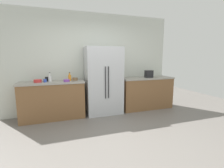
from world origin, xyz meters
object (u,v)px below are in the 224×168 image
object	(u,v)px
bowl_b	(75,79)
bowl_c	(38,81)
bowl_a	(67,80)
bottle_b	(70,78)
refrigerator	(104,81)
toaster	(149,74)
cup_b	(45,81)
cup_a	(47,79)
bottle_a	(50,78)

from	to	relation	value
bowl_b	bowl_c	size ratio (longest dim) A/B	0.79
bowl_a	bowl_b	distance (m)	0.27
bottle_b	refrigerator	bearing A→B (deg)	-2.28
toaster	bowl_a	bearing A→B (deg)	-178.79
cup_b	bowl_b	world-z (taller)	cup_b
refrigerator	bowl_a	xyz separation A→B (m)	(-0.96, -0.09, 0.07)
bowl_a	refrigerator	bearing A→B (deg)	5.39
cup_a	bottle_a	bearing A→B (deg)	-47.46
refrigerator	bowl_a	size ratio (longest dim) A/B	12.31
bottle_b	bowl_c	distance (m)	0.74
bottle_a	bowl_a	xyz separation A→B (m)	(0.38, -0.14, -0.05)
bowl_c	bottle_a	bearing A→B (deg)	9.29
bottle_b	cup_a	xyz separation A→B (m)	(-0.55, 0.10, -0.03)
bowl_a	bowl_b	xyz separation A→B (m)	(0.22, 0.15, 0.01)
bottle_a	bottle_b	bearing A→B (deg)	-1.77
bottle_a	bowl_a	bearing A→B (deg)	-20.28
bowl_a	bowl_c	distance (m)	0.66
bottle_b	bowl_b	distance (m)	0.14
bottle_b	cup_b	bearing A→B (deg)	-175.39
refrigerator	bottle_a	world-z (taller)	refrigerator
bottle_b	cup_b	world-z (taller)	bottle_b
refrigerator	bowl_a	bearing A→B (deg)	-174.61
toaster	bottle_a	size ratio (longest dim) A/B	0.98
bowl_a	bowl_b	world-z (taller)	bowl_b
refrigerator	toaster	size ratio (longest dim) A/B	8.10
bottle_b	bowl_a	world-z (taller)	bottle_b
bottle_b	cup_b	distance (m)	0.58
refrigerator	bowl_c	bearing A→B (deg)	179.83
toaster	bowl_c	size ratio (longest dim) A/B	1.24
bottle_b	cup_a	bearing A→B (deg)	169.42
cup_a	cup_b	bearing A→B (deg)	-101.36
refrigerator	toaster	world-z (taller)	refrigerator
bowl_a	bowl_b	size ratio (longest dim) A/B	1.04
refrigerator	cup_b	distance (m)	1.46
bowl_a	bowl_c	world-z (taller)	bowl_c
bottle_a	cup_a	world-z (taller)	bottle_a
cup_b	bowl_a	distance (m)	0.50
toaster	bottle_a	xyz separation A→B (m)	(-2.71, 0.09, -0.03)
bowl_b	refrigerator	bearing A→B (deg)	-4.53
bottle_b	cup_a	size ratio (longest dim) A/B	2.01
refrigerator	bowl_c	distance (m)	1.62
bottle_a	bowl_b	size ratio (longest dim) A/B	1.60
bowl_b	bowl_c	distance (m)	0.88
bowl_a	bottle_b	bearing A→B (deg)	55.60
refrigerator	bowl_c	world-z (taller)	refrigerator
bowl_b	toaster	bearing A→B (deg)	-2.74
cup_b	bowl_b	distance (m)	0.71
bottle_b	bowl_a	distance (m)	0.16
refrigerator	toaster	xyz separation A→B (m)	(1.37, -0.04, 0.14)
cup_b	bowl_b	xyz separation A→B (m)	(0.71, 0.07, -0.00)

